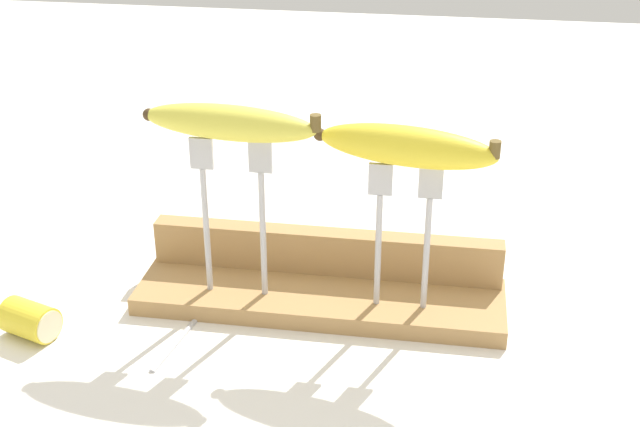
{
  "coord_description": "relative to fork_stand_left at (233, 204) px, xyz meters",
  "views": [
    {
      "loc": [
        0.14,
        -0.86,
        0.55
      ],
      "look_at": [
        0.0,
        0.0,
        0.12
      ],
      "focal_mm": 48.06,
      "sensor_mm": 36.0,
      "label": 1
    }
  ],
  "objects": [
    {
      "name": "banana_raised_left",
      "position": [
        -0.0,
        0.0,
        0.1
      ],
      "size": [
        0.2,
        0.06,
        0.04
      ],
      "color": "#DBD147",
      "rests_on": "fork_stand_left"
    },
    {
      "name": "banana_raised_right",
      "position": [
        0.19,
        0.0,
        0.08
      ],
      "size": [
        0.2,
        0.08,
        0.04
      ],
      "color": "yellow",
      "rests_on": "fork_stand_right"
    },
    {
      "name": "fork_stand_left",
      "position": [
        0.0,
        0.0,
        0.0
      ],
      "size": [
        0.09,
        0.01,
        0.19
      ],
      "color": "#B2B2B7",
      "rests_on": "wooden_board"
    },
    {
      "name": "banana_chunk_near",
      "position": [
        -0.21,
        -0.1,
        -0.11
      ],
      "size": [
        0.07,
        0.06,
        0.04
      ],
      "color": "yellow",
      "rests_on": "ground"
    },
    {
      "name": "board_backstop",
      "position": [
        0.1,
        0.06,
        -0.09
      ],
      "size": [
        0.42,
        0.03,
        0.05
      ],
      "primitive_type": "cube",
      "color": "#A87F4C",
      "rests_on": "wooden_board"
    },
    {
      "name": "ground_plane",
      "position": [
        0.1,
        0.02,
        -0.14
      ],
      "size": [
        3.0,
        3.0,
        0.0
      ],
      "primitive_type": "plane",
      "color": "silver"
    },
    {
      "name": "fork_fallen_near",
      "position": [
        -0.04,
        -0.04,
        -0.13
      ],
      "size": [
        0.04,
        0.16,
        0.01
      ],
      "color": "#B2B2B7",
      "rests_on": "ground"
    },
    {
      "name": "wooden_board",
      "position": [
        0.1,
        0.02,
        -0.12
      ],
      "size": [
        0.43,
        0.12,
        0.02
      ],
      "primitive_type": "cube",
      "color": "#A87F4C",
      "rests_on": "ground"
    },
    {
      "name": "fork_stand_right",
      "position": [
        0.19,
        0.0,
        -0.01
      ],
      "size": [
        0.08,
        0.01,
        0.17
      ],
      "color": "#B2B2B7",
      "rests_on": "wooden_board"
    }
  ]
}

